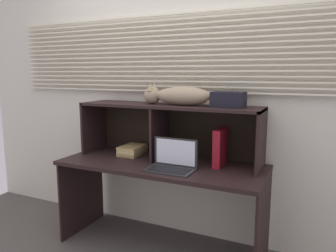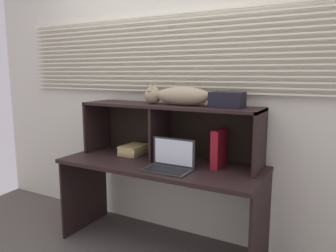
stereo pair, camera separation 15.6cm
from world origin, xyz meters
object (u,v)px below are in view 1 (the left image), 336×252
(storage_box, at_px, (228,100))
(binder_upright, at_px, (220,147))
(laptop, at_px, (172,163))
(book_stack, at_px, (132,150))
(cat, at_px, (179,96))

(storage_box, bearing_deg, binder_upright, 180.00)
(laptop, distance_m, storage_box, 0.61)
(binder_upright, xyz_separation_m, book_stack, (-0.76, -0.00, -0.10))
(storage_box, bearing_deg, laptop, -143.59)
(cat, xyz_separation_m, book_stack, (-0.42, -0.00, -0.47))
(book_stack, bearing_deg, storage_box, 0.27)
(cat, bearing_deg, binder_upright, 0.00)
(laptop, relative_size, binder_upright, 1.21)
(laptop, relative_size, book_stack, 1.38)
(laptop, bearing_deg, storage_box, 36.41)
(laptop, bearing_deg, binder_upright, 41.02)
(cat, distance_m, binder_upright, 0.51)
(binder_upright, bearing_deg, laptop, -138.98)
(laptop, height_order, storage_box, storage_box)
(cat, relative_size, storage_box, 3.26)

